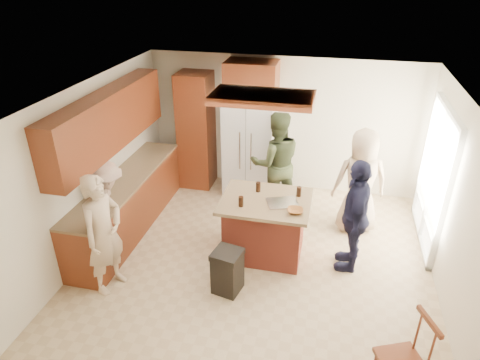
% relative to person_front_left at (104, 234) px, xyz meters
% --- Properties ---
extents(person_front_left, '(0.59, 0.71, 1.69)m').
position_rel_person_front_left_xyz_m(person_front_left, '(0.00, 0.00, 0.00)').
color(person_front_left, tan).
rests_on(person_front_left, ground).
extents(person_behind_left, '(1.01, 0.81, 1.82)m').
position_rel_person_front_left_xyz_m(person_behind_left, '(1.85, 2.49, 0.06)').
color(person_behind_left, '#323B22').
rests_on(person_behind_left, ground).
extents(person_behind_right, '(0.94, 0.71, 1.74)m').
position_rel_person_front_left_xyz_m(person_behind_right, '(3.24, 2.18, 0.02)').
color(person_behind_right, tan).
rests_on(person_behind_right, ground).
extents(person_side_right, '(0.54, 1.01, 1.69)m').
position_rel_person_front_left_xyz_m(person_side_right, '(3.16, 1.18, -0.00)').
color(person_side_right, '#191932').
rests_on(person_side_right, ground).
extents(person_counter, '(0.55, 0.99, 1.46)m').
position_rel_person_front_left_xyz_m(person_counter, '(-0.37, 0.80, -0.12)').
color(person_counter, '#9F806D').
rests_on(person_counter, ground).
extents(left_cabinetry, '(0.64, 3.00, 2.30)m').
position_rel_person_front_left_xyz_m(left_cabinetry, '(-0.42, 1.34, 0.11)').
color(left_cabinetry, maroon).
rests_on(left_cabinetry, ground).
extents(back_wall_units, '(1.80, 0.60, 2.45)m').
position_rel_person_front_left_xyz_m(back_wall_units, '(0.50, 3.14, 0.53)').
color(back_wall_units, maroon).
rests_on(back_wall_units, ground).
extents(refrigerator, '(0.90, 0.76, 1.80)m').
position_rel_person_front_left_xyz_m(refrigerator, '(1.28, 3.06, 0.05)').
color(refrigerator, white).
rests_on(refrigerator, ground).
extents(kitchen_island, '(1.28, 1.03, 0.93)m').
position_rel_person_front_left_xyz_m(kitchen_island, '(1.90, 1.20, -0.37)').
color(kitchen_island, '#973627').
rests_on(kitchen_island, ground).
extents(island_items, '(0.91, 0.62, 0.15)m').
position_rel_person_front_left_xyz_m(island_items, '(2.14, 1.11, 0.12)').
color(island_items, silver).
rests_on(island_items, kitchen_island).
extents(trash_bin, '(0.42, 0.42, 0.63)m').
position_rel_person_front_left_xyz_m(trash_bin, '(1.57, 0.27, -0.53)').
color(trash_bin, black).
rests_on(trash_bin, ground).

